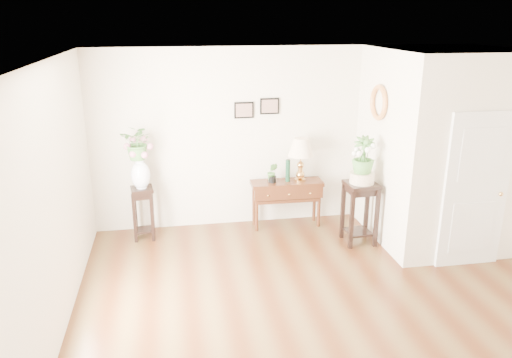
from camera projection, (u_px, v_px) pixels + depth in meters
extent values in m
cube|color=#513A1E|center=(336.00, 310.00, 5.75)|extent=(6.00, 5.50, 0.02)
cube|color=white|center=(351.00, 61.00, 4.87)|extent=(6.00, 5.50, 0.02)
cube|color=silver|center=(285.00, 137.00, 7.88)|extent=(6.00, 0.02, 2.80)
cube|color=silver|center=(47.00, 214.00, 4.82)|extent=(0.02, 5.50, 2.80)
cube|color=silver|center=(439.00, 146.00, 7.32)|extent=(1.80, 1.95, 2.80)
cube|color=silver|center=(476.00, 191.00, 6.49)|extent=(0.90, 0.05, 2.10)
cube|color=black|center=(244.00, 110.00, 7.62)|extent=(0.30, 0.02, 0.25)
cube|color=black|center=(270.00, 106.00, 7.67)|extent=(0.30, 0.02, 0.25)
torus|color=tan|center=(379.00, 103.00, 7.08)|extent=(0.07, 0.51, 0.51)
cube|color=#41230B|center=(286.00, 204.00, 7.94)|extent=(1.13, 0.39, 0.75)
cube|color=tan|center=(301.00, 159.00, 7.75)|extent=(0.50, 0.50, 0.69)
cylinder|color=#123622|center=(288.00, 171.00, 7.77)|extent=(0.08, 0.08, 0.35)
imported|color=#47823A|center=(272.00, 173.00, 7.74)|extent=(0.20, 0.17, 0.30)
cube|color=black|center=(144.00, 213.00, 7.48)|extent=(0.35, 0.35, 0.81)
imported|color=#47823A|center=(138.00, 144.00, 7.15)|extent=(0.58, 0.55, 0.52)
cube|color=black|center=(359.00, 213.00, 7.33)|extent=(0.46, 0.46, 0.93)
cylinder|color=#EFE1C7|center=(362.00, 178.00, 7.16)|extent=(0.44, 0.44, 0.16)
imported|color=#47823A|center=(363.00, 156.00, 7.06)|extent=(0.37, 0.37, 0.56)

